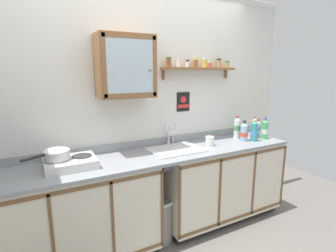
% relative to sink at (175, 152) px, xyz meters
% --- Properties ---
extents(back_wall, '(3.64, 0.07, 2.57)m').
position_rel_sink_xyz_m(back_wall, '(-0.19, 0.28, 0.42)').
color(back_wall, silver).
rests_on(back_wall, ground).
extents(lower_cabinet_run, '(1.40, 0.58, 0.88)m').
position_rel_sink_xyz_m(lower_cabinet_run, '(-1.01, -0.03, -0.43)').
color(lower_cabinet_run, black).
rests_on(lower_cabinet_run, ground).
extents(lower_cabinet_run_right, '(1.47, 0.58, 0.88)m').
position_rel_sink_xyz_m(lower_cabinet_run_right, '(0.58, -0.03, -0.43)').
color(lower_cabinet_run_right, black).
rests_on(lower_cabinet_run_right, ground).
extents(countertop, '(3.00, 0.61, 0.03)m').
position_rel_sink_xyz_m(countertop, '(-0.19, -0.04, 0.02)').
color(countertop, gray).
rests_on(countertop, lower_cabinet_run).
extents(backsplash, '(3.00, 0.02, 0.08)m').
position_rel_sink_xyz_m(backsplash, '(-0.19, 0.24, 0.07)').
color(backsplash, gray).
rests_on(backsplash, countertop).
extents(sink, '(0.54, 0.45, 0.41)m').
position_rel_sink_xyz_m(sink, '(0.00, 0.00, 0.00)').
color(sink, silver).
rests_on(sink, countertop).
extents(hot_plate_stove, '(0.42, 0.33, 0.08)m').
position_rel_sink_xyz_m(hot_plate_stove, '(-1.03, -0.02, 0.07)').
color(hot_plate_stove, silver).
rests_on(hot_plate_stove, countertop).
extents(saucepan, '(0.37, 0.24, 0.08)m').
position_rel_sink_xyz_m(saucepan, '(-1.14, -0.00, 0.16)').
color(saucepan, silver).
rests_on(saucepan, hot_plate_stove).
extents(bottle_detergent_teal_0, '(0.08, 0.08, 0.26)m').
position_rel_sink_xyz_m(bottle_detergent_teal_0, '(0.98, -0.14, 0.15)').
color(bottle_detergent_teal_0, teal).
rests_on(bottle_detergent_teal_0, countertop).
extents(bottle_water_blue_1, '(0.09, 0.09, 0.24)m').
position_rel_sink_xyz_m(bottle_water_blue_1, '(0.88, -0.08, 0.14)').
color(bottle_water_blue_1, '#8CB7E0').
rests_on(bottle_water_blue_1, countertop).
extents(bottle_water_clear_2, '(0.07, 0.07, 0.22)m').
position_rel_sink_xyz_m(bottle_water_clear_2, '(1.18, -0.00, 0.13)').
color(bottle_water_clear_2, silver).
rests_on(bottle_water_clear_2, countertop).
extents(bottle_soda_green_3, '(0.08, 0.08, 0.26)m').
position_rel_sink_xyz_m(bottle_soda_green_3, '(1.18, -0.12, 0.15)').
color(bottle_soda_green_3, '#4CB266').
rests_on(bottle_soda_green_3, countertop).
extents(bottle_opaque_white_4, '(0.07, 0.07, 0.28)m').
position_rel_sink_xyz_m(bottle_opaque_white_4, '(0.89, 0.06, 0.16)').
color(bottle_opaque_white_4, white).
rests_on(bottle_opaque_white_4, countertop).
extents(bottle_juice_amber_5, '(0.07, 0.07, 0.26)m').
position_rel_sink_xyz_m(bottle_juice_amber_5, '(1.08, -0.04, 0.15)').
color(bottle_juice_amber_5, gold).
rests_on(bottle_juice_amber_5, countertop).
extents(mug, '(0.09, 0.13, 0.10)m').
position_rel_sink_xyz_m(mug, '(0.40, -0.05, 0.08)').
color(mug, white).
rests_on(mug, countertop).
extents(wall_cabinet, '(0.53, 0.29, 0.57)m').
position_rel_sink_xyz_m(wall_cabinet, '(-0.47, 0.12, 0.87)').
color(wall_cabinet, brown).
extents(spice_shelf, '(0.91, 0.14, 0.23)m').
position_rel_sink_xyz_m(spice_shelf, '(0.41, 0.18, 0.88)').
color(spice_shelf, brown).
extents(warning_sign, '(0.16, 0.01, 0.22)m').
position_rel_sink_xyz_m(warning_sign, '(0.24, 0.25, 0.49)').
color(warning_sign, black).
extents(trash_bin, '(0.29, 0.29, 0.45)m').
position_rel_sink_xyz_m(trash_bin, '(-0.23, -0.10, -0.64)').
color(trash_bin, gray).
rests_on(trash_bin, ground).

